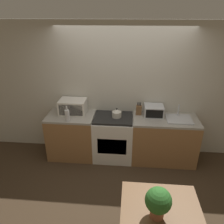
{
  "coord_description": "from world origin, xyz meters",
  "views": [
    {
      "loc": [
        0.15,
        -3.09,
        2.74
      ],
      "look_at": [
        -0.17,
        0.5,
        1.05
      ],
      "focal_mm": 35.0,
      "sensor_mm": 36.0,
      "label": 1
    }
  ],
  "objects_px": {
    "stove_range": "(113,137)",
    "dining_table": "(160,215)",
    "kettle": "(117,113)",
    "bottle": "(67,115)",
    "microwave": "(73,107)",
    "toaster_oven": "(154,111)"
  },
  "relations": [
    {
      "from": "stove_range",
      "to": "dining_table",
      "type": "bearing_deg",
      "value": -70.43
    },
    {
      "from": "kettle",
      "to": "bottle",
      "type": "distance_m",
      "value": 0.92
    },
    {
      "from": "stove_range",
      "to": "kettle",
      "type": "bearing_deg",
      "value": 9.31
    },
    {
      "from": "kettle",
      "to": "microwave",
      "type": "distance_m",
      "value": 0.87
    },
    {
      "from": "stove_range",
      "to": "microwave",
      "type": "relative_size",
      "value": 1.76
    },
    {
      "from": "microwave",
      "to": "toaster_oven",
      "type": "height_order",
      "value": "microwave"
    },
    {
      "from": "bottle",
      "to": "dining_table",
      "type": "xyz_separation_m",
      "value": [
        1.51,
        -1.73,
        -0.35
      ]
    },
    {
      "from": "stove_range",
      "to": "dining_table",
      "type": "distance_m",
      "value": 2.07
    },
    {
      "from": "bottle",
      "to": "stove_range",
      "type": "bearing_deg",
      "value": 14.5
    },
    {
      "from": "kettle",
      "to": "dining_table",
      "type": "xyz_separation_m",
      "value": [
        0.62,
        -1.95,
        -0.31
      ]
    },
    {
      "from": "stove_range",
      "to": "bottle",
      "type": "height_order",
      "value": "bottle"
    },
    {
      "from": "microwave",
      "to": "toaster_oven",
      "type": "relative_size",
      "value": 1.42
    },
    {
      "from": "bottle",
      "to": "toaster_oven",
      "type": "relative_size",
      "value": 0.8
    },
    {
      "from": "microwave",
      "to": "dining_table",
      "type": "height_order",
      "value": "microwave"
    },
    {
      "from": "kettle",
      "to": "bottle",
      "type": "relative_size",
      "value": 0.64
    },
    {
      "from": "dining_table",
      "to": "stove_range",
      "type": "bearing_deg",
      "value": 109.57
    },
    {
      "from": "kettle",
      "to": "bottle",
      "type": "height_order",
      "value": "bottle"
    },
    {
      "from": "kettle",
      "to": "bottle",
      "type": "xyz_separation_m",
      "value": [
        -0.89,
        -0.22,
        0.03
      ]
    },
    {
      "from": "stove_range",
      "to": "toaster_oven",
      "type": "relative_size",
      "value": 2.51
    },
    {
      "from": "dining_table",
      "to": "bottle",
      "type": "bearing_deg",
      "value": 131.25
    },
    {
      "from": "kettle",
      "to": "toaster_oven",
      "type": "bearing_deg",
      "value": 9.92
    },
    {
      "from": "toaster_oven",
      "to": "dining_table",
      "type": "bearing_deg",
      "value": -92.01
    }
  ]
}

